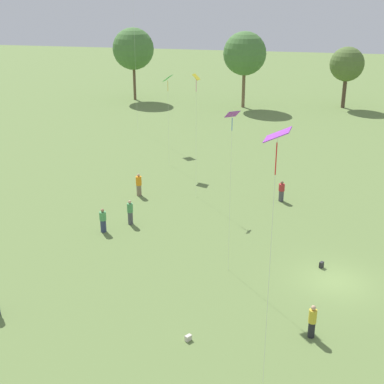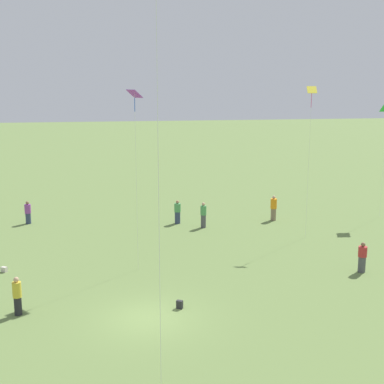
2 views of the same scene
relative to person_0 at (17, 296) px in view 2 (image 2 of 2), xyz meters
name	(u,v)px [view 2 (image 2 of 2)]	position (x,y,z in m)	size (l,w,h in m)	color
ground_plane	(149,318)	(1.32, 5.75, -0.89)	(240.00, 240.00, 0.00)	olive
person_0	(17,296)	(0.00, 0.00, 0.00)	(0.48, 0.48, 1.78)	#232328
person_2	(178,212)	(-14.43, 9.23, -0.04)	(0.64, 0.64, 1.74)	#333D5B
person_3	(362,258)	(-2.60, 17.77, -0.07)	(0.64, 0.64, 1.69)	#4C4C51
person_4	(28,213)	(-16.17, -1.61, -0.07)	(0.50, 0.50, 1.68)	#333D5B
person_5	(274,208)	(-14.13, 16.47, 0.04)	(0.66, 0.66, 1.89)	#847056
person_6	(203,215)	(-12.99, 10.90, 0.02)	(0.60, 0.60, 1.84)	#4C4C51
kite_2	(135,104)	(-5.01, 5.70, 8.23)	(0.90, 0.88, 9.85)	purple
kite_3	(311,100)	(-9.49, 17.22, 8.19)	(0.55, 0.67, 9.97)	yellow
picnic_bag_0	(4,269)	(-5.83, -1.60, -0.74)	(0.34, 0.38, 0.29)	beige
picnic_bag_1	(180,305)	(0.53, 7.23, -0.69)	(0.30, 0.34, 0.39)	#262628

